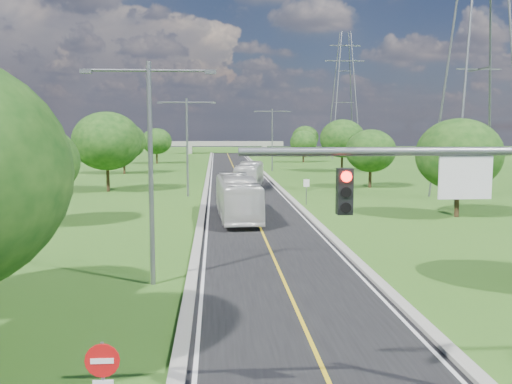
% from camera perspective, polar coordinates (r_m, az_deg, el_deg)
% --- Properties ---
extents(ground, '(260.00, 260.00, 0.00)m').
position_cam_1_polar(ground, '(74.03, -1.63, 1.01)').
color(ground, '#295517').
rests_on(ground, ground).
extents(road, '(8.00, 150.00, 0.06)m').
position_cam_1_polar(road, '(80.00, -1.81, 1.44)').
color(road, black).
rests_on(road, ground).
extents(curb_left, '(0.50, 150.00, 0.22)m').
position_cam_1_polar(curb_left, '(79.94, -4.86, 1.48)').
color(curb_left, gray).
rests_on(curb_left, ground).
extents(curb_right, '(0.50, 150.00, 0.22)m').
position_cam_1_polar(curb_right, '(80.27, 1.22, 1.52)').
color(curb_right, gray).
rests_on(curb_right, ground).
extents(signal_mast, '(8.54, 0.33, 7.20)m').
position_cam_1_polar(signal_mast, '(14.50, 23.94, -2.94)').
color(signal_mast, slate).
rests_on(signal_mast, ground).
extents(do_not_enter_left, '(0.76, 0.11, 2.50)m').
position_cam_1_polar(do_not_enter_left, '(13.48, -15.07, -17.23)').
color(do_not_enter_left, slate).
rests_on(do_not_enter_left, ground).
extents(speed_limit_sign, '(0.55, 0.09, 2.40)m').
position_cam_1_polar(speed_limit_sign, '(52.56, 5.06, 0.46)').
color(speed_limit_sign, slate).
rests_on(speed_limit_sign, ground).
extents(overpass, '(30.00, 3.00, 3.20)m').
position_cam_1_polar(overpass, '(153.72, -2.90, 4.78)').
color(overpass, gray).
rests_on(overpass, ground).
extents(streetlight_near_left, '(5.90, 0.25, 10.00)m').
position_cam_1_polar(streetlight_near_left, '(25.81, -10.51, 3.75)').
color(streetlight_near_left, slate).
rests_on(streetlight_near_left, ground).
extents(streetlight_mid_left, '(5.90, 0.25, 10.00)m').
position_cam_1_polar(streetlight_mid_left, '(58.70, -6.91, 5.33)').
color(streetlight_mid_left, slate).
rests_on(streetlight_mid_left, ground).
extents(streetlight_far_right, '(5.90, 0.25, 10.00)m').
position_cam_1_polar(streetlight_far_right, '(92.08, 1.63, 5.80)').
color(streetlight_far_right, slate).
rests_on(streetlight_far_right, ground).
extents(power_tower_near, '(9.00, 6.40, 28.00)m').
position_cam_1_polar(power_tower_near, '(59.60, 21.44, 12.71)').
color(power_tower_near, slate).
rests_on(power_tower_near, ground).
extents(power_tower_far, '(9.00, 6.40, 28.00)m').
position_cam_1_polar(power_tower_far, '(132.05, 8.81, 9.46)').
color(power_tower_far, slate).
rests_on(power_tower_far, ground).
extents(tree_lb, '(6.30, 6.30, 7.33)m').
position_cam_1_polar(tree_lb, '(43.64, -21.26, 2.81)').
color(tree_lb, black).
rests_on(tree_lb, ground).
extents(tree_lc, '(7.56, 7.56, 8.79)m').
position_cam_1_polar(tree_lc, '(64.74, -14.69, 4.95)').
color(tree_lc, black).
rests_on(tree_lc, ground).
extents(tree_ld, '(6.72, 6.72, 7.82)m').
position_cam_1_polar(tree_ld, '(88.74, -13.11, 4.97)').
color(tree_ld, black).
rests_on(tree_ld, ground).
extents(tree_le, '(5.88, 5.88, 6.84)m').
position_cam_1_polar(tree_le, '(112.24, -9.91, 5.02)').
color(tree_le, black).
rests_on(tree_le, ground).
extents(tree_rb, '(6.72, 6.72, 7.82)m').
position_cam_1_polar(tree_rb, '(47.67, 19.62, 3.53)').
color(tree_rb, black).
rests_on(tree_rb, ground).
extents(tree_rc, '(5.88, 5.88, 6.84)m').
position_cam_1_polar(tree_rc, '(68.13, 11.39, 4.06)').
color(tree_rc, black).
rests_on(tree_rc, ground).
extents(tree_rd, '(7.14, 7.14, 8.30)m').
position_cam_1_polar(tree_rd, '(91.87, 8.63, 5.31)').
color(tree_rd, black).
rests_on(tree_rd, ground).
extents(tree_re, '(5.46, 5.46, 6.35)m').
position_cam_1_polar(tree_re, '(115.02, 4.77, 4.98)').
color(tree_re, black).
rests_on(tree_re, ground).
extents(tree_rf, '(6.30, 6.30, 7.33)m').
position_cam_1_polar(tree_rf, '(135.30, 4.95, 5.47)').
color(tree_rf, black).
rests_on(tree_rf, ground).
extents(bus_outbound, '(4.11, 10.97, 2.98)m').
position_cam_1_polar(bus_outbound, '(66.38, -0.66, 1.71)').
color(bus_outbound, silver).
rests_on(bus_outbound, road).
extents(bus_inbound, '(3.28, 11.94, 3.30)m').
position_cam_1_polar(bus_inbound, '(44.09, -1.85, -0.54)').
color(bus_inbound, silver).
rests_on(bus_inbound, road).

